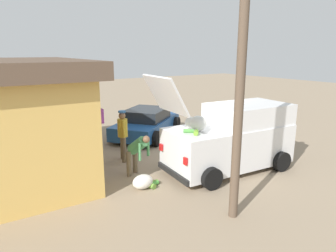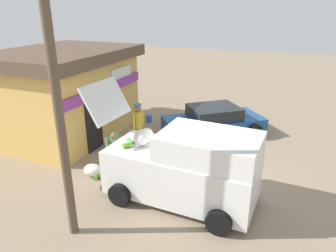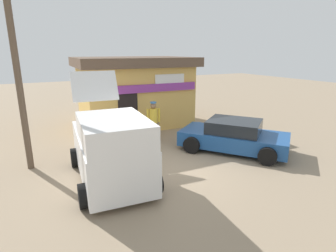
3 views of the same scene
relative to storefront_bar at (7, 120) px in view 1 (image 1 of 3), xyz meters
The scene contains 9 objects.
ground_plane 6.26m from the storefront_bar, 100.23° to the right, with size 60.00×60.00×0.00m, color gray.
storefront_bar is the anchor object (origin of this frame).
delivery_van 6.73m from the storefront_bar, 116.32° to the right, with size 2.39×4.71×3.08m.
parked_sedan 6.11m from the storefront_bar, 70.89° to the right, with size 3.89×4.27×1.22m.
vendor_standing 3.49m from the storefront_bar, 96.99° to the right, with size 0.55×0.42×1.76m.
customer_bending 3.80m from the storefront_bar, 119.84° to the right, with size 0.74×0.69×1.30m.
unloaded_banana_pile 4.30m from the storefront_bar, 133.18° to the right, with size 0.64×0.82×0.39m.
paint_bucket 3.86m from the storefront_bar, 46.46° to the right, with size 0.28×0.28×0.34m, color blue.
utility_pole 6.51m from the storefront_bar, 142.76° to the right, with size 0.20×0.20×5.19m, color brown.
Camera 1 is at (-8.54, 6.73, 3.70)m, focal length 32.54 mm.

